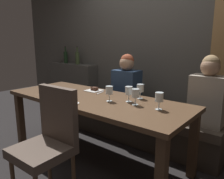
% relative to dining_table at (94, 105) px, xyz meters
% --- Properties ---
extents(ground, '(9.00, 9.00, 0.00)m').
position_rel_dining_table_xyz_m(ground, '(0.00, 0.00, -0.65)').
color(ground, black).
extents(back_wall_tiled, '(6.00, 0.12, 3.00)m').
position_rel_dining_table_xyz_m(back_wall_tiled, '(0.00, 1.22, 0.85)').
color(back_wall_tiled, '#4C4944').
rests_on(back_wall_tiled, ground).
extents(back_counter, '(1.10, 0.28, 0.95)m').
position_rel_dining_table_xyz_m(back_counter, '(-1.55, 1.04, -0.18)').
color(back_counter, '#413E3A').
rests_on(back_counter, ground).
extents(dining_table, '(2.20, 0.84, 0.74)m').
position_rel_dining_table_xyz_m(dining_table, '(0.00, 0.00, 0.00)').
color(dining_table, '#493422').
rests_on(dining_table, ground).
extents(banquette_bench, '(2.50, 0.44, 0.45)m').
position_rel_dining_table_xyz_m(banquette_bench, '(0.00, 0.70, -0.42)').
color(banquette_bench, '#312A23').
rests_on(banquette_bench, ground).
extents(chair_near_side, '(0.45, 0.45, 0.98)m').
position_rel_dining_table_xyz_m(chair_near_side, '(0.15, -0.72, -0.09)').
color(chair_near_side, brown).
rests_on(chair_near_side, ground).
extents(diner_redhead, '(0.36, 0.24, 0.75)m').
position_rel_dining_table_xyz_m(diner_redhead, '(-0.04, 0.69, 0.15)').
color(diner_redhead, navy).
rests_on(diner_redhead, banquette_bench).
extents(diner_bearded, '(0.36, 0.24, 0.77)m').
position_rel_dining_table_xyz_m(diner_bearded, '(1.02, 0.72, 0.16)').
color(diner_bearded, '#9E9384').
rests_on(diner_bearded, banquette_bench).
extents(wine_bottle_dark_red, '(0.08, 0.08, 0.33)m').
position_rel_dining_table_xyz_m(wine_bottle_dark_red, '(-1.76, 1.05, 0.42)').
color(wine_bottle_dark_red, black).
rests_on(wine_bottle_dark_red, back_counter).
extents(wine_bottle_pale_label, '(0.08, 0.08, 0.33)m').
position_rel_dining_table_xyz_m(wine_bottle_pale_label, '(-1.39, 1.03, 0.42)').
color(wine_bottle_pale_label, '#384728').
rests_on(wine_bottle_pale_label, back_counter).
extents(wine_glass_end_right, '(0.08, 0.08, 0.16)m').
position_rel_dining_table_xyz_m(wine_glass_end_right, '(0.53, 0.04, 0.20)').
color(wine_glass_end_right, silver).
rests_on(wine_glass_end_right, dining_table).
extents(wine_glass_near_left, '(0.08, 0.08, 0.16)m').
position_rel_dining_table_xyz_m(wine_glass_near_left, '(0.24, -0.01, 0.20)').
color(wine_glass_near_left, silver).
rests_on(wine_glass_near_left, dining_table).
extents(wine_glass_center_back, '(0.08, 0.08, 0.16)m').
position_rel_dining_table_xyz_m(wine_glass_center_back, '(0.43, 0.28, 0.20)').
color(wine_glass_center_back, silver).
rests_on(wine_glass_center_back, dining_table).
extents(wine_glass_far_left, '(0.08, 0.08, 0.16)m').
position_rel_dining_table_xyz_m(wine_glass_far_left, '(0.78, 0.05, 0.20)').
color(wine_glass_far_left, silver).
rests_on(wine_glass_far_left, dining_table).
extents(wine_glass_center_front, '(0.08, 0.08, 0.16)m').
position_rel_dining_table_xyz_m(wine_glass_center_front, '(0.41, 0.10, 0.20)').
color(wine_glass_center_front, silver).
rests_on(wine_glass_center_front, dining_table).
extents(espresso_cup, '(0.12, 0.12, 0.06)m').
position_rel_dining_table_xyz_m(espresso_cup, '(0.02, -0.32, 0.11)').
color(espresso_cup, white).
rests_on(espresso_cup, dining_table).
extents(dessert_plate, '(0.19, 0.19, 0.05)m').
position_rel_dining_table_xyz_m(dessert_plate, '(-0.23, 0.25, 0.10)').
color(dessert_plate, white).
rests_on(dessert_plate, dining_table).
extents(fork_on_table, '(0.06, 0.17, 0.01)m').
position_rel_dining_table_xyz_m(fork_on_table, '(-0.09, 0.21, 0.09)').
color(fork_on_table, silver).
rests_on(fork_on_table, dining_table).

